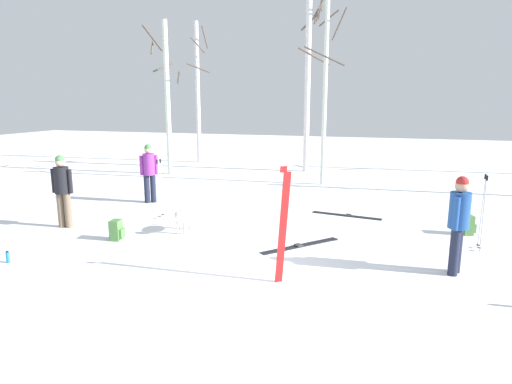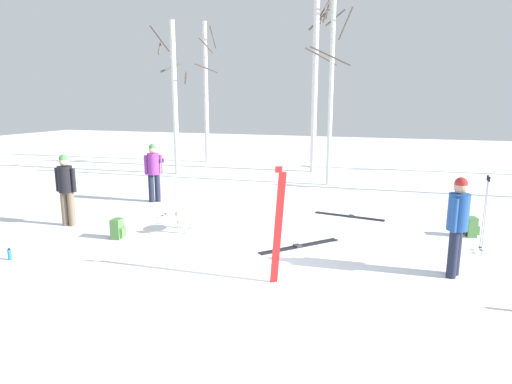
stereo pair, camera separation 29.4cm
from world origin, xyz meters
TOP-DOWN VIEW (x-y plane):
  - ground_plane at (0.00, 0.00)m, footprint 60.00×60.00m
  - person_0 at (-4.77, 1.62)m, footprint 0.52×0.34m
  - person_1 at (3.67, 1.21)m, footprint 0.34×0.49m
  - person_2 at (-4.18, 4.49)m, footprint 0.43×0.36m
  - dog at (-1.91, 2.06)m, footprint 0.29×0.89m
  - ski_pair_planted_0 at (0.89, 0.01)m, footprint 0.22×0.18m
  - ski_pair_lying_0 at (1.51, 4.60)m, footprint 1.82×0.46m
  - ski_pair_lying_1 at (0.83, 1.86)m, footprint 1.39×1.52m
  - ski_poles_0 at (4.31, 2.69)m, footprint 0.07×0.28m
  - ski_poles_1 at (-3.01, 3.00)m, footprint 0.07×0.27m
  - backpack_0 at (-3.03, 1.12)m, footprint 0.31×0.29m
  - backpack_1 at (4.26, 3.76)m, footprint 0.33×0.30m
  - water_bottle_0 at (-4.17, -0.64)m, footprint 0.07×0.07m
  - birch_tree_0 at (-6.35, 12.88)m, footprint 0.97×1.23m
  - birch_tree_1 at (-6.04, 9.23)m, footprint 1.48×1.48m
  - birch_tree_2 at (-0.86, 11.56)m, footprint 1.34×1.52m
  - birch_tree_3 at (0.24, 8.80)m, footprint 1.35×1.40m

SIDE VIEW (x-z plane):
  - ground_plane at x=0.00m, z-range 0.00..0.00m
  - ski_pair_lying_1 at x=0.83m, z-range -0.01..0.03m
  - ski_pair_lying_0 at x=1.51m, z-range -0.01..0.03m
  - water_bottle_0 at x=-4.17m, z-range -0.01..0.22m
  - backpack_0 at x=-3.03m, z-range -0.01..0.43m
  - backpack_1 at x=4.26m, z-range -0.01..0.43m
  - dog at x=-1.91m, z-range 0.10..0.67m
  - ski_poles_1 at x=-3.01m, z-range 0.05..1.56m
  - ski_poles_0 at x=4.31m, z-range 0.05..1.58m
  - ski_pair_planted_0 at x=0.89m, z-range -0.01..1.93m
  - person_0 at x=-4.77m, z-range 0.12..1.84m
  - person_1 at x=3.67m, z-range 0.12..1.84m
  - person_2 at x=-4.18m, z-range 0.12..1.84m
  - birch_tree_1 at x=-6.04m, z-range 0.14..6.11m
  - birch_tree_0 at x=-6.35m, z-range 0.11..6.63m
  - birch_tree_3 at x=0.24m, z-range 0.18..6.80m
  - birch_tree_2 at x=-0.86m, z-range 0.16..7.31m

